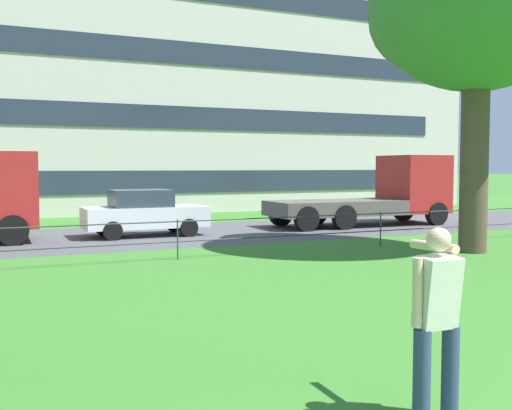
% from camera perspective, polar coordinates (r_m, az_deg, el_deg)
% --- Properties ---
extents(street_strip, '(80.00, 7.00, 0.01)m').
position_cam_1_polar(street_strip, '(20.42, -11.94, -2.91)').
color(street_strip, '#4C4C51').
rests_on(street_strip, ground).
extents(park_fence, '(36.58, 0.04, 1.00)m').
position_cam_1_polar(park_fence, '(15.09, -7.38, -2.57)').
color(park_fence, '#333833').
rests_on(park_fence, ground).
extents(person_thrower, '(0.53, 0.77, 1.76)m').
position_cam_1_polar(person_thrower, '(5.80, 16.55, -9.97)').
color(person_thrower, navy).
rests_on(person_thrower, ground).
extents(car_white_center, '(4.01, 1.83, 1.54)m').
position_cam_1_polar(car_white_center, '(20.43, -10.45, -0.71)').
color(car_white_center, silver).
rests_on(car_white_center, ground).
extents(flatbed_truck_left, '(7.35, 2.56, 2.75)m').
position_cam_1_polar(flatbed_truck_left, '(24.58, 11.84, 1.02)').
color(flatbed_truck_left, '#B22323').
rests_on(flatbed_truck_left, ground).
extents(apartment_building_background, '(32.52, 14.69, 12.91)m').
position_cam_1_polar(apartment_building_background, '(37.56, -8.31, 9.94)').
color(apartment_building_background, beige).
rests_on(apartment_building_background, ground).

